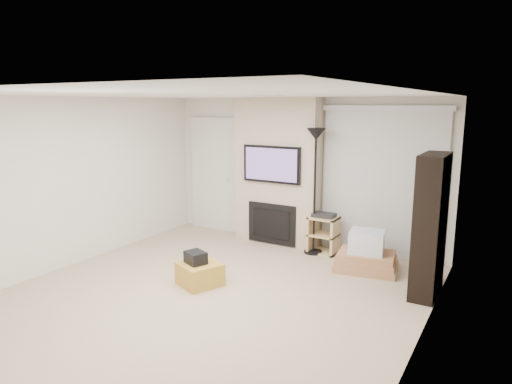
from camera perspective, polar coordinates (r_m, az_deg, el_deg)
The scene contains 15 objects.
floor at distance 5.92m, azimuth -6.02°, elevation -12.95°, with size 5.00×5.50×0.00m, color tan.
ceiling at distance 5.41m, azimuth -6.56°, elevation 12.03°, with size 5.00×5.50×0.00m, color white.
wall_back at distance 7.88m, azimuth 5.70°, elevation 2.57°, with size 5.00×2.50×0.00m, color silver.
wall_left at distance 7.28m, azimuth -22.32°, elevation 1.11°, with size 5.50×2.50×0.00m, color silver.
wall_right at distance 4.55m, azimuth 20.05°, elevation -4.28°, with size 5.50×2.50×0.00m, color silver.
hvac_vent at distance 5.87m, azimuth 1.44°, elevation 11.98°, with size 0.35×0.18×0.01m, color silver.
ottoman at distance 6.26m, azimuth -7.05°, elevation -10.12°, with size 0.50×0.50×0.30m, color gold.
black_bag at distance 6.19m, azimuth -7.56°, elevation -8.12°, with size 0.28×0.22×0.16m, color black.
fireplace_wall at distance 7.84m, azimuth 2.73°, elevation 2.47°, with size 1.50×0.47×2.50m.
entry_door at distance 8.77m, azimuth -5.19°, elevation 2.14°, with size 1.02×0.11×2.14m.
vertical_blinds at distance 7.36m, azimuth 15.49°, elevation 1.82°, with size 1.98×0.10×2.37m.
floor_lamp at distance 7.23m, azimuth 7.46°, elevation 4.53°, with size 0.30×0.30×2.02m.
av_stand at distance 7.51m, azimuth 8.44°, elevation -4.97°, with size 0.45×0.38×0.66m.
box_stack at distance 6.90m, azimuth 13.63°, elevation -7.68°, with size 0.97×0.80×0.59m.
bookshelf at distance 6.10m, azimuth 20.95°, elevation -3.94°, with size 0.30×0.80×1.80m.
Camera 1 is at (3.23, -4.34, 2.39)m, focal length 32.00 mm.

